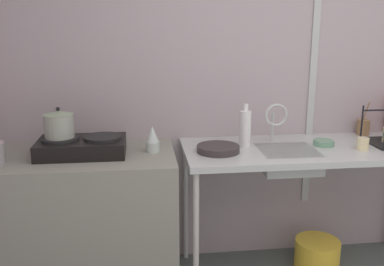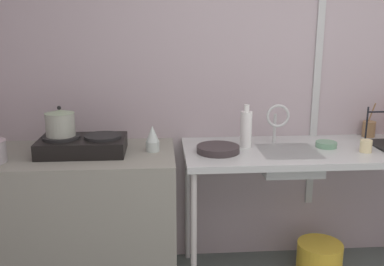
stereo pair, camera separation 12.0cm
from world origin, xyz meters
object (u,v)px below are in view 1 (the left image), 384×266
at_px(faucet, 276,117).
at_px(bottle_by_sink, 245,128).
at_px(cup_by_rack, 363,144).
at_px(pot_on_left_burner, 59,124).
at_px(utensil_jar, 363,127).
at_px(sink_basin, 287,159).
at_px(bucket_on_floor, 317,255).
at_px(percolator, 152,139).
at_px(small_bowl_on_drainboard, 324,143).
at_px(frying_pan, 218,149).
at_px(stove, 82,146).

bearing_deg(faucet, bottle_by_sink, -169.32).
relative_size(cup_by_rack, bottle_by_sink, 0.28).
xyz_separation_m(pot_on_left_burner, utensil_jar, (2.09, 0.27, -0.14)).
xyz_separation_m(sink_basin, bottle_by_sink, (-0.25, 0.11, 0.19)).
bearing_deg(cup_by_rack, bucket_on_floor, 148.32).
distance_m(cup_by_rack, bottle_by_sink, 0.75).
bearing_deg(sink_basin, percolator, 175.80).
distance_m(pot_on_left_burner, bottle_by_sink, 1.17).
bearing_deg(small_bowl_on_drainboard, cup_by_rack, -31.83).
distance_m(frying_pan, bucket_on_floor, 1.10).
bearing_deg(small_bowl_on_drainboard, stove, -179.19).
xyz_separation_m(small_bowl_on_drainboard, bottle_by_sink, (-0.52, 0.04, 0.11)).
height_order(stove, cup_by_rack, stove).
bearing_deg(pot_on_left_burner, faucet, 4.35).
xyz_separation_m(cup_by_rack, bucket_on_floor, (-0.19, 0.12, -0.84)).
distance_m(pot_on_left_burner, small_bowl_on_drainboard, 1.70).
height_order(frying_pan, bucket_on_floor, frying_pan).
bearing_deg(stove, utensil_jar, 7.77).
bearing_deg(utensil_jar, cup_by_rack, -117.97).
bearing_deg(sink_basin, bottle_by_sink, 156.07).
height_order(percolator, utensil_jar, utensil_jar).
height_order(bottle_by_sink, bucket_on_floor, bottle_by_sink).
height_order(small_bowl_on_drainboard, bottle_by_sink, bottle_by_sink).
xyz_separation_m(pot_on_left_burner, faucet, (1.38, 0.10, -0.01)).
height_order(percolator, faucet, faucet).
distance_m(stove, percolator, 0.43).
bearing_deg(bottle_by_sink, cup_by_rack, -13.06).
relative_size(pot_on_left_burner, small_bowl_on_drainboard, 1.38).
distance_m(stove, faucet, 1.26).
relative_size(pot_on_left_burner, faucet, 0.68).
xyz_separation_m(sink_basin, bucket_on_floor, (0.28, 0.06, -0.74)).
relative_size(small_bowl_on_drainboard, utensil_jar, 0.55).
height_order(frying_pan, utensil_jar, utensil_jar).
distance_m(stove, small_bowl_on_drainboard, 1.56).
distance_m(frying_pan, utensil_jar, 1.17).
xyz_separation_m(percolator, faucet, (0.82, 0.09, 0.10)).
distance_m(cup_by_rack, utensil_jar, 0.42).
relative_size(cup_by_rack, bucket_on_floor, 0.25).
xyz_separation_m(stove, pot_on_left_burner, (-0.13, 0.00, 0.14)).
relative_size(bottle_by_sink, bucket_on_floor, 0.90).
xyz_separation_m(faucet, small_bowl_on_drainboard, (0.31, -0.08, -0.16)).
bearing_deg(frying_pan, utensil_jar, 15.48).
bearing_deg(utensil_jar, small_bowl_on_drainboard, -148.61).
bearing_deg(percolator, faucet, 6.30).
bearing_deg(small_bowl_on_drainboard, percolator, -179.61).
relative_size(stove, utensil_jar, 2.15).
height_order(pot_on_left_burner, frying_pan, pot_on_left_burner).
height_order(small_bowl_on_drainboard, bucket_on_floor, small_bowl_on_drainboard).
xyz_separation_m(percolator, cup_by_rack, (1.33, -0.12, -0.04)).
distance_m(percolator, cup_by_rack, 1.34).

